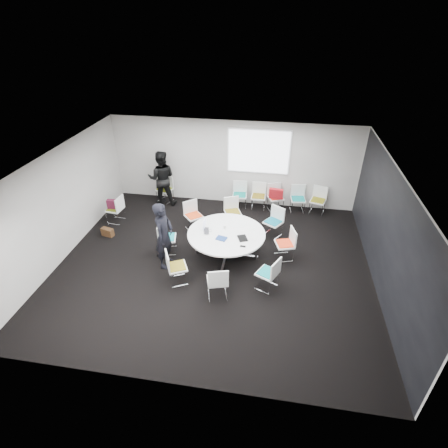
% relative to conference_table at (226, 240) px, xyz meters
% --- Properties ---
extents(room_shell, '(8.08, 7.08, 2.88)m').
position_rel_conference_table_xyz_m(room_shell, '(-0.17, -0.40, 0.88)').
color(room_shell, black).
rests_on(room_shell, ground).
extents(conference_table, '(2.03, 2.03, 0.73)m').
position_rel_conference_table_xyz_m(conference_table, '(0.00, 0.00, 0.00)').
color(conference_table, silver).
rests_on(conference_table, ground).
extents(projection_screen, '(1.90, 0.03, 1.35)m').
position_rel_conference_table_xyz_m(projection_screen, '(0.54, 3.06, 1.33)').
color(projection_screen, white).
rests_on(projection_screen, room_shell).
extents(chair_ring_a, '(0.57, 0.58, 0.88)m').
position_rel_conference_table_xyz_m(chair_ring_a, '(1.54, 0.15, -0.24)').
color(chair_ring_a, silver).
rests_on(chair_ring_a, ground).
extents(chair_ring_b, '(0.63, 0.63, 0.88)m').
position_rel_conference_table_xyz_m(chair_ring_b, '(1.19, 1.21, -0.24)').
color(chair_ring_b, silver).
rests_on(chair_ring_b, ground).
extents(chair_ring_c, '(0.60, 0.59, 0.88)m').
position_rel_conference_table_xyz_m(chair_ring_c, '(-0.06, 1.58, -0.24)').
color(chair_ring_c, silver).
rests_on(chair_ring_c, ground).
extents(chair_ring_d, '(0.64, 0.64, 0.88)m').
position_rel_conference_table_xyz_m(chair_ring_d, '(-1.17, 1.18, -0.24)').
color(chair_ring_d, silver).
rests_on(chair_ring_d, ground).
extents(chair_ring_e, '(0.54, 0.55, 0.88)m').
position_rel_conference_table_xyz_m(chair_ring_e, '(-1.61, -0.07, -0.24)').
color(chair_ring_e, silver).
rests_on(chair_ring_e, ground).
extents(chair_ring_f, '(0.61, 0.61, 0.88)m').
position_rel_conference_table_xyz_m(chair_ring_f, '(-1.01, -1.23, -0.24)').
color(chair_ring_f, silver).
rests_on(chair_ring_f, ground).
extents(chair_ring_g, '(0.57, 0.56, 0.88)m').
position_rel_conference_table_xyz_m(chair_ring_g, '(0.04, -1.56, -0.24)').
color(chair_ring_g, silver).
rests_on(chair_ring_g, ground).
extents(chair_ring_h, '(0.61, 0.61, 0.88)m').
position_rel_conference_table_xyz_m(chair_ring_h, '(1.16, -1.10, -0.24)').
color(chair_ring_h, silver).
rests_on(chair_ring_h, ground).
extents(chair_back_a, '(0.49, 0.48, 0.88)m').
position_rel_conference_table_xyz_m(chair_back_a, '(0.01, 2.73, -0.24)').
color(chair_back_a, silver).
rests_on(chair_back_a, ground).
extents(chair_back_b, '(0.46, 0.45, 0.88)m').
position_rel_conference_table_xyz_m(chair_back_b, '(0.63, 2.74, -0.24)').
color(chair_back_b, silver).
rests_on(chair_back_b, ground).
extents(chair_back_c, '(0.59, 0.59, 0.88)m').
position_rel_conference_table_xyz_m(chair_back_c, '(1.19, 2.76, -0.24)').
color(chair_back_c, silver).
rests_on(chair_back_c, ground).
extents(chair_back_d, '(0.51, 0.50, 0.88)m').
position_rel_conference_table_xyz_m(chair_back_d, '(1.91, 2.76, -0.24)').
color(chair_back_d, silver).
rests_on(chair_back_d, ground).
extents(chair_back_e, '(0.57, 0.56, 0.88)m').
position_rel_conference_table_xyz_m(chair_back_e, '(2.54, 2.76, -0.24)').
color(chair_back_e, silver).
rests_on(chair_back_e, ground).
extents(chair_spare_left, '(0.50, 0.51, 0.88)m').
position_rel_conference_table_xyz_m(chair_spare_left, '(-3.65, 1.19, -0.24)').
color(chair_spare_left, silver).
rests_on(chair_spare_left, ground).
extents(chair_person_back, '(0.60, 0.60, 0.88)m').
position_rel_conference_table_xyz_m(chair_person_back, '(-2.56, 2.75, -0.24)').
color(chair_person_back, silver).
rests_on(chair_person_back, ground).
extents(person_main, '(0.50, 0.70, 1.79)m').
position_rel_conference_table_xyz_m(person_main, '(-1.48, -0.61, 0.38)').
color(person_main, black).
rests_on(person_main, ground).
extents(person_back, '(1.02, 0.86, 1.86)m').
position_rel_conference_table_xyz_m(person_back, '(-2.57, 2.59, 0.41)').
color(person_back, black).
rests_on(person_back, ground).
extents(laptop, '(0.27, 0.36, 0.03)m').
position_rel_conference_table_xyz_m(laptop, '(-0.48, 0.00, 0.23)').
color(laptop, '#333338').
rests_on(laptop, conference_table).
extents(laptop_lid, '(0.03, 0.30, 0.22)m').
position_rel_conference_table_xyz_m(laptop_lid, '(-0.61, 0.14, 0.34)').
color(laptop_lid, silver).
rests_on(laptop_lid, conference_table).
extents(notebook_black, '(0.32, 0.36, 0.02)m').
position_rel_conference_table_xyz_m(notebook_black, '(0.44, -0.19, 0.22)').
color(notebook_black, black).
rests_on(notebook_black, conference_table).
extents(tablet_folio, '(0.30, 0.26, 0.03)m').
position_rel_conference_table_xyz_m(tablet_folio, '(-0.08, -0.29, 0.23)').
color(tablet_folio, navy).
rests_on(tablet_folio, conference_table).
extents(papers_right, '(0.36, 0.36, 0.00)m').
position_rel_conference_table_xyz_m(papers_right, '(0.50, 0.29, 0.22)').
color(papers_right, white).
rests_on(papers_right, conference_table).
extents(papers_front, '(0.34, 0.28, 0.00)m').
position_rel_conference_table_xyz_m(papers_front, '(0.68, -0.14, 0.22)').
color(papers_front, white).
rests_on(papers_front, conference_table).
extents(cup, '(0.08, 0.08, 0.09)m').
position_rel_conference_table_xyz_m(cup, '(-0.07, 0.21, 0.26)').
color(cup, white).
rests_on(cup, conference_table).
extents(phone, '(0.14, 0.08, 0.01)m').
position_rel_conference_table_xyz_m(phone, '(0.49, -0.53, 0.22)').
color(phone, black).
rests_on(phone, conference_table).
extents(maroon_bag, '(0.41, 0.19, 0.28)m').
position_rel_conference_table_xyz_m(maroon_bag, '(-3.66, 1.19, 0.10)').
color(maroon_bag, '#50152A').
rests_on(maroon_bag, chair_spare_left).
extents(brown_bag, '(0.39, 0.24, 0.24)m').
position_rel_conference_table_xyz_m(brown_bag, '(-3.59, 0.39, -0.40)').
color(brown_bag, '#3E2513').
rests_on(brown_bag, ground).
extents(red_jacket, '(0.46, 0.21, 0.36)m').
position_rel_conference_table_xyz_m(red_jacket, '(1.19, 2.54, 0.18)').
color(red_jacket, '#A3141A').
rests_on(red_jacket, chair_back_c).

